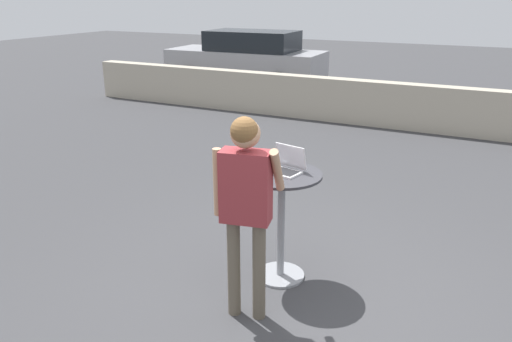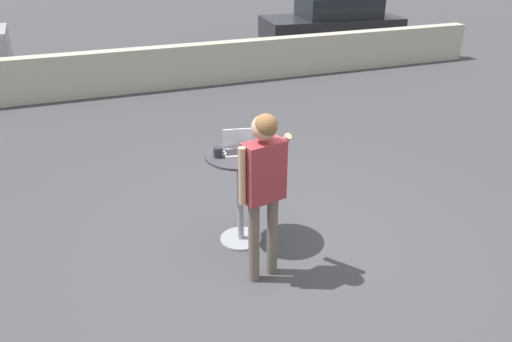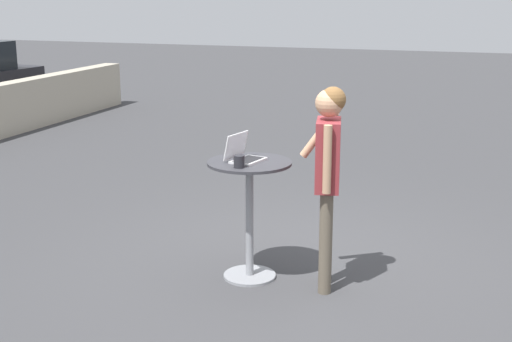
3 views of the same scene
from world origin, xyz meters
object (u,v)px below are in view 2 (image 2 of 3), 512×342
coffee_mug (218,152)px  standing_person (264,177)px  parked_car_further_down (333,22)px  laptop (239,147)px  cafe_table (240,184)px

coffee_mug → standing_person: size_ratio=0.08×
standing_person → parked_car_further_down: 11.15m
laptop → standing_person: 0.76m
cafe_table → coffee_mug: (-0.24, 0.01, 0.42)m
parked_car_further_down → cafe_table: bearing=-124.4°
laptop → coffee_mug: bearing=-168.1°
cafe_table → laptop: (0.01, 0.06, 0.42)m
coffee_mug → standing_person: (0.23, -0.71, 0.00)m
coffee_mug → laptop: bearing=11.9°
laptop → cafe_table: bearing=-100.3°
cafe_table → parked_car_further_down: 10.55m
cafe_table → laptop: bearing=79.7°
cafe_table → laptop: 0.43m
laptop → parked_car_further_down: size_ratio=0.09×
cafe_table → standing_person: 0.82m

